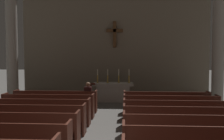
{
  "coord_description": "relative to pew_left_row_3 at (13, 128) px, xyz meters",
  "views": [
    {
      "loc": [
        0.65,
        -4.15,
        2.39
      ],
      "look_at": [
        0.0,
        7.29,
        1.77
      ],
      "focal_mm": 37.59,
      "sensor_mm": 36.0,
      "label": 1
    }
  ],
  "objects": [
    {
      "name": "pew_right_row_5",
      "position": [
        4.79,
        1.97,
        0.0
      ],
      "size": [
        3.62,
        0.5,
        0.95
      ],
      "color": "#4C2319",
      "rests_on": "ground"
    },
    {
      "name": "column_left_second",
      "position": [
        -2.86,
        5.85,
        2.35
      ],
      "size": [
        0.85,
        0.85,
        5.82
      ],
      "color": "#ADA89E",
      "rests_on": "ground"
    },
    {
      "name": "apse_with_cross",
      "position": [
        2.4,
        8.44,
        2.95
      ],
      "size": [
        11.42,
        0.44,
        6.85
      ],
      "color": "gray",
      "rests_on": "ground"
    },
    {
      "name": "pew_right_row_6",
      "position": [
        4.79,
        2.96,
        0.0
      ],
      "size": [
        3.62,
        0.5,
        0.95
      ],
      "color": "#4C2319",
      "rests_on": "ground"
    },
    {
      "name": "candlestick_inner_left",
      "position": [
        2.1,
        6.48,
        0.77
      ],
      "size": [
        0.16,
        0.16,
        0.74
      ],
      "color": "#B79338",
      "rests_on": "altar"
    },
    {
      "name": "pew_left_row_5",
      "position": [
        0.0,
        1.97,
        0.0
      ],
      "size": [
        3.62,
        0.5,
        0.95
      ],
      "color": "#4C2319",
      "rests_on": "ground"
    },
    {
      "name": "pew_left_row_4",
      "position": [
        0.0,
        0.99,
        0.0
      ],
      "size": [
        3.62,
        0.5,
        0.95
      ],
      "color": "#4C2319",
      "rests_on": "ground"
    },
    {
      "name": "candlestick_outer_left",
      "position": [
        1.55,
        6.48,
        0.77
      ],
      "size": [
        0.16,
        0.16,
        0.74
      ],
      "color": "#B79338",
      "rests_on": "altar"
    },
    {
      "name": "pew_left_row_7",
      "position": [
        0.0,
        3.94,
        0.0
      ],
      "size": [
        3.62,
        0.5,
        0.95
      ],
      "color": "#4C2319",
      "rests_on": "ground"
    },
    {
      "name": "lone_worshipper",
      "position": [
        1.44,
        3.98,
        0.22
      ],
      "size": [
        0.32,
        0.43,
        1.32
      ],
      "color": "#26262B",
      "rests_on": "ground"
    },
    {
      "name": "column_right_second",
      "position": [
        7.65,
        5.85,
        2.35
      ],
      "size": [
        0.85,
        0.85,
        5.82
      ],
      "color": "#ADA89E",
      "rests_on": "ground"
    },
    {
      "name": "pew_left_row_6",
      "position": [
        0.0,
        2.96,
        0.0
      ],
      "size": [
        3.62,
        0.5,
        0.95
      ],
      "color": "#4C2319",
      "rests_on": "ground"
    },
    {
      "name": "pew_right_row_7",
      "position": [
        4.79,
        3.94,
        0.0
      ],
      "size": [
        3.62,
        0.5,
        0.95
      ],
      "color": "#4C2319",
      "rests_on": "ground"
    },
    {
      "name": "candlestick_inner_right",
      "position": [
        2.7,
        6.48,
        0.77
      ],
      "size": [
        0.16,
        0.16,
        0.74
      ],
      "color": "#B79338",
      "rests_on": "altar"
    },
    {
      "name": "altar",
      "position": [
        2.4,
        6.48,
        0.06
      ],
      "size": [
        2.2,
        0.9,
        1.01
      ],
      "color": "#A8A399",
      "rests_on": "ground"
    },
    {
      "name": "pew_right_row_3",
      "position": [
        4.79,
        0.0,
        0.0
      ],
      "size": [
        3.62,
        0.5,
        0.95
      ],
      "color": "#4C2319",
      "rests_on": "ground"
    },
    {
      "name": "pew_left_row_3",
      "position": [
        0.0,
        0.0,
        0.0
      ],
      "size": [
        3.62,
        0.5,
        0.95
      ],
      "color": "#4C2319",
      "rests_on": "ground"
    },
    {
      "name": "pew_right_row_4",
      "position": [
        4.79,
        0.99,
        0.0
      ],
      "size": [
        3.62,
        0.5,
        0.95
      ],
      "color": "#4C2319",
      "rests_on": "ground"
    },
    {
      "name": "lectern",
      "position": [
        1.35,
        5.28,
        0.07
      ],
      "size": [
        0.44,
        0.36,
        1.15
      ],
      "color": "#4C2319",
      "rests_on": "ground"
    },
    {
      "name": "candlestick_outer_right",
      "position": [
        3.25,
        6.48,
        0.77
      ],
      "size": [
        0.16,
        0.16,
        0.74
      ],
      "color": "#B79338",
      "rests_on": "altar"
    }
  ]
}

